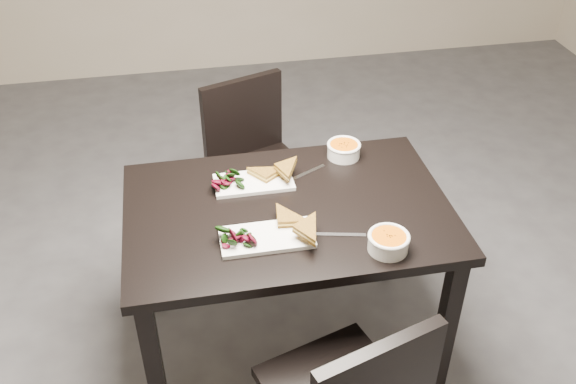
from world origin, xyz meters
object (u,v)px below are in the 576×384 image
object	(u,v)px
table	(288,228)
soup_bowl_far	(344,149)
plate_near	(267,237)
chair_far	(254,156)
soup_bowl_near	(388,241)
plate_far	(254,182)

from	to	relation	value
table	soup_bowl_far	size ratio (longest dim) A/B	8.61
plate_near	soup_bowl_far	xyz separation A→B (m)	(0.40, 0.46, 0.03)
chair_far	soup_bowl_near	world-z (taller)	chair_far
soup_bowl_far	table	bearing A→B (deg)	-134.25
plate_near	soup_bowl_near	world-z (taller)	soup_bowl_near
chair_far	table	bearing A→B (deg)	-108.70
chair_far	plate_far	bearing A→B (deg)	-117.92
soup_bowl_near	plate_far	world-z (taller)	soup_bowl_near
table	plate_near	bearing A→B (deg)	-123.03
chair_far	plate_near	xyz separation A→B (m)	(-0.09, -0.95, 0.27)
table	plate_far	bearing A→B (deg)	120.60
chair_far	plate_far	world-z (taller)	chair_far
plate_near	chair_far	bearing A→B (deg)	84.52
chair_far	plate_near	world-z (taller)	chair_far
soup_bowl_far	chair_far	bearing A→B (deg)	122.45
table	plate_near	xyz separation A→B (m)	(-0.11, -0.16, 0.11)
plate_far	plate_near	bearing A→B (deg)	-90.87
table	soup_bowl_far	world-z (taller)	soup_bowl_far
soup_bowl_far	plate_far	bearing A→B (deg)	-162.27
plate_far	soup_bowl_far	distance (m)	0.41
table	soup_bowl_far	bearing A→B (deg)	45.75
table	soup_bowl_near	distance (m)	0.43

